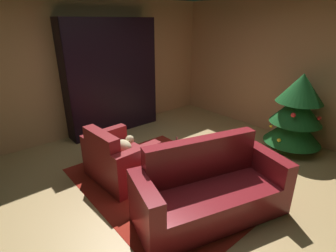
{
  "coord_description": "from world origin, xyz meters",
  "views": [
    {
      "loc": [
        2.42,
        -2.21,
        2.23
      ],
      "look_at": [
        -0.39,
        0.16,
        0.74
      ],
      "focal_mm": 27.81,
      "sensor_mm": 36.0,
      "label": 1
    }
  ],
  "objects": [
    {
      "name": "ground_plane",
      "position": [
        0.0,
        0.0,
        0.0
      ],
      "size": [
        6.88,
        6.88,
        0.0
      ],
      "primitive_type": "plane",
      "color": "tan"
    },
    {
      "name": "area_rug",
      "position": [
        -0.09,
        -0.14,
        0.0
      ],
      "size": [
        2.72,
        2.08,
        0.01
      ],
      "primitive_type": "cube",
      "color": "maroon",
      "rests_on": "ground"
    },
    {
      "name": "decorated_tree",
      "position": [
        0.58,
        2.31,
        0.73
      ],
      "size": [
        0.98,
        0.98,
        1.42
      ],
      "color": "brown",
      "rests_on": "ground"
    },
    {
      "name": "armchair_red",
      "position": [
        -0.64,
        -0.58,
        0.3
      ],
      "size": [
        1.03,
        0.8,
        0.84
      ],
      "color": "maroon",
      "rests_on": "ground"
    },
    {
      "name": "wall_left",
      "position": [
        -2.65,
        0.0,
        1.34
      ],
      "size": [
        0.06,
        5.85,
        2.68
      ],
      "primitive_type": "cube",
      "color": "tan",
      "rests_on": "ground"
    },
    {
      "name": "book_stack_on_table",
      "position": [
        0.03,
        -0.05,
        0.45
      ],
      "size": [
        0.21,
        0.18,
        0.07
      ],
      "color": "#DABF58",
      "rests_on": "coffee_table"
    },
    {
      "name": "coffee_table",
      "position": [
        0.09,
        -0.02,
        0.38
      ],
      "size": [
        0.79,
        0.79,
        0.41
      ],
      "color": "black",
      "rests_on": "ground"
    },
    {
      "name": "bookshelf_unit",
      "position": [
        -2.38,
        0.46,
        1.15
      ],
      "size": [
        0.39,
        1.96,
        2.3
      ],
      "color": "black",
      "rests_on": "ground"
    },
    {
      "name": "wall_back",
      "position": [
        0.0,
        2.9,
        1.34
      ],
      "size": [
        5.36,
        0.06,
        2.68
      ],
      "primitive_type": "cube",
      "color": "tan",
      "rests_on": "ground"
    },
    {
      "name": "bottle_on_table",
      "position": [
        -0.11,
        0.09,
        0.52
      ],
      "size": [
        0.06,
        0.06,
        0.26
      ],
      "color": "maroon",
      "rests_on": "coffee_table"
    },
    {
      "name": "couch_red",
      "position": [
        0.76,
        -0.15,
        0.31
      ],
      "size": [
        1.22,
        1.97,
        0.93
      ],
      "color": "maroon",
      "rests_on": "ground"
    }
  ]
}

